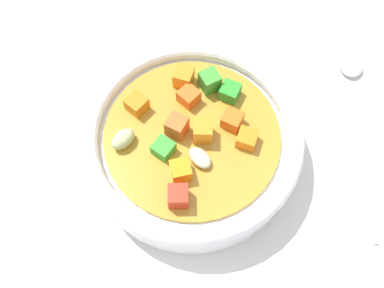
# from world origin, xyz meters

# --- Properties ---
(ground_plane) EXTENTS (1.40, 1.40, 0.02)m
(ground_plane) POSITION_xyz_m (0.00, 0.00, -0.01)
(ground_plane) COLOR silver
(soup_bowl_main) EXTENTS (0.21, 0.21, 0.06)m
(soup_bowl_main) POSITION_xyz_m (0.00, -0.00, 0.03)
(soup_bowl_main) COLOR white
(soup_bowl_main) RESTS_ON ground_plane
(spoon) EXTENTS (0.15, 0.18, 0.01)m
(spoon) POSITION_xyz_m (-0.10, -0.15, 0.00)
(spoon) COLOR silver
(spoon) RESTS_ON ground_plane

